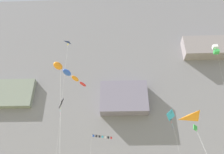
# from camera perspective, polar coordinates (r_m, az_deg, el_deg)

# --- Properties ---
(cliff_face) EXTENTS (180.00, 31.04, 72.75)m
(cliff_face) POSITION_cam_1_polar(r_m,az_deg,el_deg) (78.97, 2.76, -6.45)
(cliff_face) COLOR gray
(cliff_face) RESTS_ON ground
(kite_banner_near_cliff) EXTENTS (3.22, 6.40, 13.93)m
(kite_banner_near_cliff) POSITION_cam_1_polar(r_m,az_deg,el_deg) (37.24, -2.84, -16.03)
(kite_banner_near_cliff) COLOR black
(kite_banner_near_cliff) RESTS_ON ground
(kite_windsock_upper_mid) EXTENTS (2.90, 4.74, 15.42)m
(kite_windsock_upper_mid) POSITION_cam_1_polar(r_m,az_deg,el_deg) (23.92, -11.17, 1.20)
(kite_windsock_upper_mid) COLOR orange
(kite_windsock_upper_mid) RESTS_ON ground
(kite_delta_upper_left) EXTENTS (1.61, 1.99, 32.62)m
(kite_delta_upper_left) POSITION_cam_1_polar(r_m,az_deg,el_deg) (46.52, -10.70, 6.79)
(kite_delta_upper_left) COLOR navy
(kite_delta_upper_left) RESTS_ON ground
(kite_diamond_far_right) EXTENTS (2.13, 3.02, 19.20)m
(kite_diamond_far_right) POSITION_cam_1_polar(r_m,az_deg,el_deg) (37.48, -12.33, -6.85)
(kite_diamond_far_right) COLOR black
(kite_diamond_far_right) RESTS_ON ground
(kite_delta_front_field) EXTENTS (2.06, 6.85, 9.63)m
(kite_delta_front_field) POSITION_cam_1_polar(r_m,az_deg,el_deg) (22.87, 20.68, -11.76)
(kite_delta_front_field) COLOR orange
(kite_delta_front_field) RESTS_ON ground
(kite_box_mid_right) EXTENTS (3.41, 2.30, 33.85)m
(kite_box_mid_right) POSITION_cam_1_polar(r_m,az_deg,el_deg) (53.41, 24.09, 6.16)
(kite_box_mid_right) COLOR white
(kite_box_mid_right) RESTS_ON ground
(kite_diamond_far_left) EXTENTS (2.09, 3.37, 20.99)m
(kite_diamond_far_left) POSITION_cam_1_polar(r_m,az_deg,el_deg) (46.58, 14.26, -9.39)
(kite_diamond_far_left) COLOR #38B2D1
(kite_diamond_far_left) RESTS_ON ground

